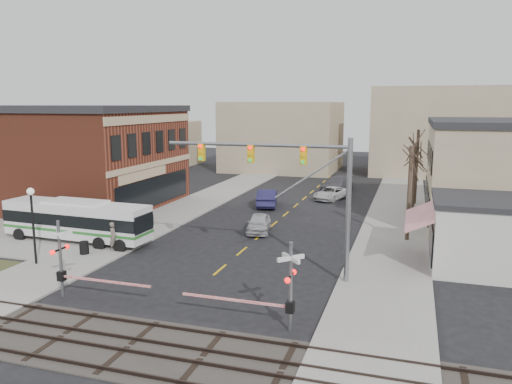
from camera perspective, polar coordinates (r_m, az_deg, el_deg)
ground at (r=28.36m, az=-5.66°, el=-10.11°), size 160.00×160.00×0.00m
sidewalk_west at (r=49.72m, az=-6.68°, el=-1.26°), size 5.00×60.00×0.12m
sidewalk_east at (r=45.49m, az=15.74°, el=-2.64°), size 5.00×60.00×0.12m
ballast_strip at (r=21.84m, az=-14.30°, el=-16.71°), size 160.00×5.00×0.06m
rail_tracks at (r=21.80m, az=-14.31°, el=-16.50°), size 160.00×3.91×0.14m
brick_building at (r=55.43m, az=-25.34°, el=3.97°), size 30.40×15.40×9.60m
awning_shop at (r=32.77m, az=26.50°, el=-4.42°), size 9.74×6.20×4.30m
tree_east_a at (r=36.96m, az=17.11°, el=-0.15°), size 0.28×0.28×6.75m
tree_east_b at (r=42.92m, az=17.59°, el=0.89°), size 0.28×0.28×6.30m
tree_east_c at (r=50.79m, az=17.87°, el=2.74°), size 0.28×0.28×7.20m
transit_bus at (r=37.68m, az=-19.81°, el=-3.01°), size 11.19×2.92×2.86m
traffic_signal_mast at (r=27.43m, az=4.61°, el=1.68°), size 10.65×0.30×8.00m
rr_crossing_west at (r=27.10m, az=-20.73°, el=-7.32°), size 5.60×1.36×4.00m
rr_crossing_east at (r=21.91m, az=2.86°, el=-10.77°), size 5.60×1.36×4.00m
street_lamp at (r=32.83m, az=-24.23°, el=-1.93°), size 0.44×0.44×4.70m
trash_bin at (r=34.47m, az=-19.04°, el=-6.04°), size 0.60×0.60×0.82m
car_a at (r=38.43m, az=0.33°, el=-3.58°), size 2.41×4.34×1.40m
car_b at (r=48.05m, az=1.26°, el=-0.65°), size 2.91×5.37×1.68m
car_c at (r=51.94m, az=8.54°, el=-0.16°), size 3.50×5.12×1.30m
car_d at (r=57.00m, az=9.26°, el=0.92°), size 3.46×6.15×1.68m
pedestrian_near at (r=34.42m, az=-15.97°, el=-4.92°), size 0.49×0.73×1.95m
pedestrian_far at (r=39.30m, az=-14.20°, el=-3.09°), size 1.12×1.08×1.82m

